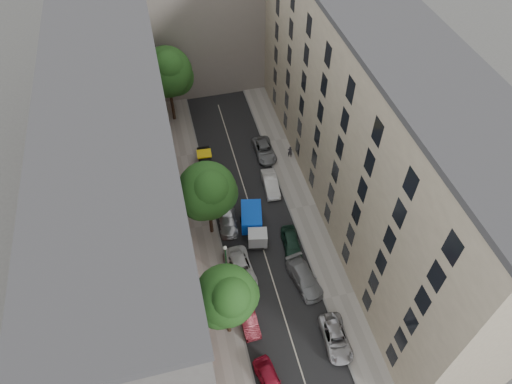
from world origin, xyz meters
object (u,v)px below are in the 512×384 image
object	(u,v)px
tarp_truck	(253,224)
car_left_4	(217,181)
car_right_4	(264,150)
tree_far	(168,74)
car_left_3	(228,220)
pedestrian	(290,152)
car_right_0	(336,338)
car_right_3	(271,184)
lamp_post	(226,261)
tree_near	(228,297)
tree_mid	(208,192)
car_left_1	(248,318)
car_right_1	(304,278)
car_right_2	(291,243)
car_left_0	(270,380)
car_left_2	(240,269)
car_left_5	(205,161)

from	to	relation	value
tarp_truck	car_left_4	distance (m)	7.61
car_right_4	tree_far	xyz separation A→B (m)	(-9.55, 9.01, 6.34)
car_left_3	pedestrian	world-z (taller)	pedestrian
car_right_0	pedestrian	size ratio (longest dim) A/B	2.99
car_right_3	lamp_post	size ratio (longest dim) A/B	0.74
tree_near	tree_mid	distance (m)	11.02
car_right_4	tree_mid	xyz separation A→B (m)	(-8.10, -10.01, 5.60)
car_left_1	car_right_1	xyz separation A→B (m)	(6.06, 2.60, 0.06)
tree_near	tree_far	world-z (taller)	tree_far
car_left_1	pedestrian	bearing A→B (deg)	60.77
car_right_2	car_right_4	xyz separation A→B (m)	(0.80, 13.66, -0.05)
car_left_4	car_right_4	bearing A→B (deg)	38.92
car_right_4	car_right_0	bearing A→B (deg)	-89.74
tarp_truck	car_right_1	xyz separation A→B (m)	(3.24, -6.99, -0.57)
car_left_3	car_right_2	world-z (taller)	car_right_2
car_right_0	tree_near	distance (m)	10.62
car_left_1	tree_mid	distance (m)	11.92
tarp_truck	car_left_4	xyz separation A→B (m)	(-2.36, 7.21, -0.58)
car_left_0	car_right_1	xyz separation A→B (m)	(5.60, 8.20, 0.04)
car_right_3	tree_far	distance (m)	18.08
tree_near	car_left_0	bearing A→B (deg)	-66.89
car_left_3	car_right_0	world-z (taller)	car_left_3
car_right_0	car_left_1	bearing A→B (deg)	155.94
car_right_3	car_left_1	bearing A→B (deg)	-108.77
car_right_4	tree_mid	world-z (taller)	tree_mid
car_left_4	car_right_1	xyz separation A→B (m)	(5.60, -14.20, 0.01)
car_left_0	tree_mid	xyz separation A→B (m)	(-1.70, 16.05, 5.58)
car_left_1	lamp_post	size ratio (longest dim) A/B	0.69
car_right_1	pedestrian	size ratio (longest dim) A/B	3.20
car_left_4	car_right_1	bearing A→B (deg)	-59.34
car_left_2	tree_near	world-z (taller)	tree_near
car_left_2	car_right_2	size ratio (longest dim) A/B	1.24
car_right_3	pedestrian	distance (m)	5.51
car_left_0	car_left_1	world-z (taller)	car_left_0
car_right_3	tree_mid	size ratio (longest dim) A/B	0.46
car_left_5	pedestrian	bearing A→B (deg)	-3.56
car_left_3	tree_far	distance (m)	19.60
car_left_4	pedestrian	world-z (taller)	pedestrian
car_left_5	car_right_0	size ratio (longest dim) A/B	0.92
car_left_0	car_left_3	world-z (taller)	car_left_0
tarp_truck	pedestrian	world-z (taller)	tarp_truck
car_left_3	car_right_2	distance (m)	7.12
car_left_1	car_right_3	size ratio (longest dim) A/B	0.93
car_left_4	car_right_2	size ratio (longest dim) A/B	1.01
car_right_3	tree_mid	xyz separation A→B (m)	(-7.38, -4.55, 5.55)
car_right_0	car_left_4	bearing A→B (deg)	111.06
car_right_4	car_left_2	bearing A→B (deg)	-112.30
car_left_2	car_right_0	world-z (taller)	car_left_2
tree_mid	car_right_3	bearing A→B (deg)	31.65
tarp_truck	tree_near	size ratio (longest dim) A/B	0.60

